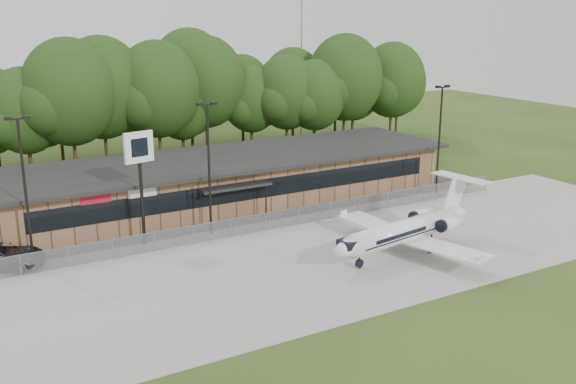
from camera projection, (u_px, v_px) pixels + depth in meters
ground at (399, 300)px, 38.25m from camera, size 160.00×160.00×0.00m
apron at (325, 257)px, 44.92m from camera, size 64.00×18.00×0.08m
parking_lot at (252, 214)px, 54.53m from camera, size 50.00×9.00×0.06m
terminal at (229, 178)px, 57.65m from camera, size 41.00×11.65×4.30m
fence at (277, 220)px, 50.57m from camera, size 46.00×0.04×1.52m
treeline at (160, 97)px, 71.30m from camera, size 72.00×12.00×15.00m
radio_mast at (301, 44)px, 85.51m from camera, size 0.20×0.20×25.00m
light_pole_left at (24, 181)px, 41.79m from camera, size 1.55×0.30×10.23m
light_pole_mid at (209, 159)px, 48.02m from camera, size 1.55×0.30×10.23m
light_pole_right at (440, 132)px, 59.05m from camera, size 1.55×0.30×10.23m
business_jet at (408, 230)px, 45.25m from camera, size 14.37×12.87×4.84m
pole_sign at (139, 159)px, 45.64m from camera, size 2.22×0.70×8.47m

